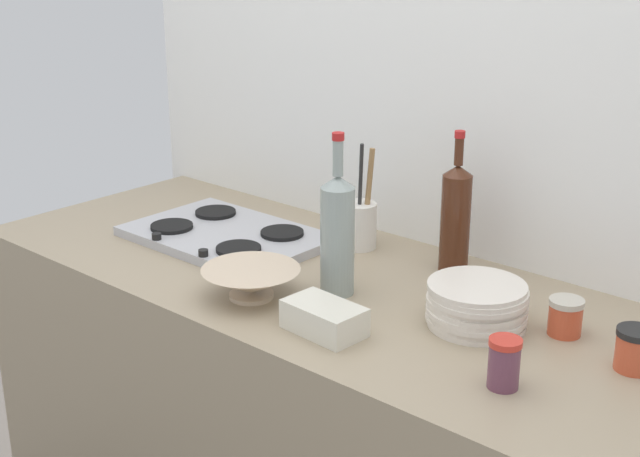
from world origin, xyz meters
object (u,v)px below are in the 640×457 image
at_px(wine_bottle_leftmost, 337,233).
at_px(plate_stack, 477,305).
at_px(stovetop_hob, 226,235).
at_px(mixing_bowl, 251,281).
at_px(condiment_jar_front, 635,349).
at_px(butter_dish, 324,318).
at_px(utensil_crock, 359,223).
at_px(wine_bottle_mid_left, 455,218).
at_px(condiment_jar_spare, 565,317).
at_px(condiment_jar_rear, 504,363).

bearing_deg(wine_bottle_leftmost, plate_stack, 10.46).
bearing_deg(stovetop_hob, mixing_bowl, -34.63).
bearing_deg(condiment_jar_front, mixing_bowl, -163.01).
bearing_deg(butter_dish, utensil_crock, 120.74).
relative_size(butter_dish, condiment_jar_front, 2.00).
bearing_deg(mixing_bowl, wine_bottle_leftmost, 48.89).
height_order(stovetop_hob, wine_bottle_leftmost, wine_bottle_leftmost).
xyz_separation_m(plate_stack, wine_bottle_mid_left, (-0.20, 0.21, 0.09)).
distance_m(wine_bottle_mid_left, mixing_bowl, 0.50).
bearing_deg(butter_dish, wine_bottle_leftmost, 122.76).
xyz_separation_m(wine_bottle_mid_left, mixing_bowl, (-0.25, -0.42, -0.10)).
height_order(wine_bottle_mid_left, condiment_jar_front, wine_bottle_mid_left).
distance_m(stovetop_hob, wine_bottle_leftmost, 0.46).
bearing_deg(condiment_jar_spare, stovetop_hob, -175.51).
relative_size(condiment_jar_front, condiment_jar_rear, 0.86).
bearing_deg(condiment_jar_spare, condiment_jar_front, -17.42).
bearing_deg(condiment_jar_spare, mixing_bowl, -154.64).
bearing_deg(plate_stack, condiment_jar_front, 5.52).
relative_size(wine_bottle_leftmost, butter_dish, 2.24).
distance_m(condiment_jar_rear, condiment_jar_spare, 0.27).
bearing_deg(condiment_jar_spare, butter_dish, -139.93).
xyz_separation_m(condiment_jar_front, condiment_jar_rear, (-0.15, -0.22, 0.01)).
height_order(mixing_bowl, condiment_jar_rear, condiment_jar_rear).
bearing_deg(condiment_jar_front, condiment_jar_rear, -124.36).
height_order(wine_bottle_leftmost, butter_dish, wine_bottle_leftmost).
height_order(utensil_crock, condiment_jar_spare, utensil_crock).
distance_m(plate_stack, butter_dish, 0.31).
xyz_separation_m(plate_stack, butter_dish, (-0.21, -0.23, -0.02)).
distance_m(plate_stack, condiment_jar_front, 0.32).
xyz_separation_m(wine_bottle_mid_left, condiment_jar_spare, (0.35, -0.13, -0.10)).
distance_m(wine_bottle_leftmost, butter_dish, 0.23).
bearing_deg(condiment_jar_spare, utensil_crock, 169.47).
relative_size(mixing_bowl, utensil_crock, 0.79).
relative_size(butter_dish, condiment_jar_spare, 2.14).
bearing_deg(condiment_jar_rear, wine_bottle_mid_left, 132.53).
distance_m(stovetop_hob, condiment_jar_rear, 0.95).
bearing_deg(wine_bottle_leftmost, mixing_bowl, -131.11).
height_order(stovetop_hob, condiment_jar_front, condiment_jar_front).
bearing_deg(utensil_crock, wine_bottle_leftmost, -60.63).
bearing_deg(wine_bottle_mid_left, plate_stack, -47.52).
relative_size(wine_bottle_mid_left, condiment_jar_front, 4.18).
bearing_deg(stovetop_hob, butter_dish, -23.68).
distance_m(wine_bottle_leftmost, wine_bottle_mid_left, 0.30).
relative_size(stovetop_hob, plate_stack, 2.40).
height_order(wine_bottle_leftmost, condiment_jar_spare, wine_bottle_leftmost).
xyz_separation_m(butter_dish, condiment_jar_front, (0.53, 0.26, 0.01)).
height_order(wine_bottle_mid_left, butter_dish, wine_bottle_mid_left).
distance_m(wine_bottle_mid_left, condiment_jar_front, 0.55).
height_order(condiment_jar_front, condiment_jar_spare, condiment_jar_front).
bearing_deg(utensil_crock, condiment_jar_front, -12.00).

